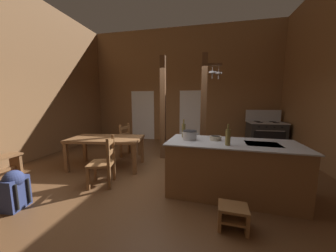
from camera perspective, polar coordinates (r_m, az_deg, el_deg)
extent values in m
cube|color=brown|center=(3.95, -3.46, -16.79)|extent=(8.13, 8.12, 0.10)
cube|color=brown|center=(7.29, 4.41, 12.90)|extent=(8.13, 0.14, 4.48)
cube|color=brown|center=(5.88, -42.53, 12.11)|extent=(0.14, 8.12, 4.48)
cube|color=white|center=(7.61, -8.20, 3.46)|extent=(1.00, 0.01, 2.05)
cube|color=white|center=(7.17, 7.14, 3.22)|extent=(0.84, 0.01, 2.05)
cube|color=brown|center=(3.29, 19.71, -13.00)|extent=(2.15, 1.03, 0.90)
cube|color=#A8AAB2|center=(3.16, 20.10, -5.13)|extent=(2.22, 1.09, 0.02)
cube|color=black|center=(3.23, 28.52, -5.17)|extent=(0.54, 0.43, 0.00)
cube|color=black|center=(3.84, 18.97, -16.36)|extent=(1.99, 0.17, 0.10)
cube|color=#2B2B2B|center=(6.75, 29.10, -2.94)|extent=(1.11, 0.77, 0.90)
cube|color=black|center=(6.40, 30.12, -3.83)|extent=(0.94, 0.02, 0.52)
cylinder|color=#A8AAB2|center=(6.33, 30.37, -1.39)|extent=(0.83, 0.03, 0.02)
cube|color=#A8AAB2|center=(6.69, 29.37, 0.99)|extent=(1.15, 0.81, 0.03)
cube|color=#A8AAB2|center=(7.01, 28.58, 3.00)|extent=(1.14, 0.05, 0.40)
cylinder|color=black|center=(6.62, 31.82, 0.93)|extent=(0.20, 0.20, 0.01)
cylinder|color=black|center=(6.47, 27.71, 1.07)|extent=(0.20, 0.20, 0.01)
cylinder|color=black|center=(6.91, 30.95, 1.23)|extent=(0.20, 0.20, 0.01)
cylinder|color=black|center=(6.76, 26.99, 1.37)|extent=(0.20, 0.20, 0.01)
cylinder|color=black|center=(6.44, 33.19, -0.37)|extent=(0.04, 0.03, 0.04)
cylinder|color=black|center=(6.36, 31.35, -0.32)|extent=(0.04, 0.03, 0.04)
cylinder|color=black|center=(6.29, 29.47, -0.27)|extent=(0.04, 0.03, 0.04)
cylinder|color=black|center=(6.22, 27.54, -0.22)|extent=(0.04, 0.03, 0.04)
cube|color=brown|center=(4.74, 11.48, 5.49)|extent=(0.16, 0.16, 2.83)
cube|color=brown|center=(4.85, 14.12, 18.89)|extent=(0.51, 0.14, 0.06)
cylinder|color=#A8AAB2|center=(4.84, 14.29, 17.85)|extent=(0.01, 0.01, 0.18)
cylinder|color=#A8AAB2|center=(4.82, 14.24, 16.59)|extent=(0.21, 0.21, 0.04)
cylinder|color=#A8AAB2|center=(4.81, 14.21, 15.65)|extent=(0.02, 0.02, 0.14)
cylinder|color=#A8AAB2|center=(4.86, 16.20, 17.62)|extent=(0.01, 0.01, 0.20)
cylinder|color=#A8AAB2|center=(4.85, 16.15, 16.25)|extent=(0.18, 0.18, 0.04)
cylinder|color=#A8AAB2|center=(4.83, 16.11, 15.31)|extent=(0.02, 0.02, 0.14)
cube|color=brown|center=(4.89, -1.65, 5.72)|extent=(0.14, 0.14, 2.83)
cube|color=brown|center=(2.56, 20.50, -23.60)|extent=(0.38, 0.30, 0.04)
cube|color=brown|center=(2.63, 16.46, -26.34)|extent=(0.06, 0.28, 0.26)
cube|color=brown|center=(2.66, 24.16, -26.33)|extent=(0.06, 0.28, 0.26)
cube|color=brown|center=(2.64, 20.33, -26.33)|extent=(0.34, 0.30, 0.03)
cube|color=brown|center=(4.52, -19.45, -3.94)|extent=(1.81, 1.12, 0.06)
cube|color=brown|center=(5.29, -25.49, -6.68)|extent=(0.09, 0.09, 0.68)
cube|color=brown|center=(4.72, -8.41, -7.68)|extent=(0.09, 0.09, 0.68)
cube|color=brown|center=(4.65, -30.26, -8.93)|extent=(0.09, 0.09, 0.68)
cube|color=brown|center=(4.00, -10.87, -10.64)|extent=(0.09, 0.09, 0.68)
cube|color=brown|center=(3.65, -20.93, -11.33)|extent=(0.54, 0.54, 0.04)
cube|color=brown|center=(3.63, -24.64, -15.48)|extent=(0.06, 0.06, 0.41)
cube|color=brown|center=(3.96, -22.64, -13.39)|extent=(0.06, 0.06, 0.41)
cube|color=brown|center=(3.41, -18.82, -11.78)|extent=(0.06, 0.06, 0.95)
cube|color=brown|center=(3.76, -17.30, -9.87)|extent=(0.06, 0.06, 0.95)
cube|color=brown|center=(3.49, -18.27, -5.09)|extent=(0.14, 0.38, 0.07)
cube|color=brown|center=(3.54, -18.14, -8.09)|extent=(0.14, 0.38, 0.07)
cube|color=brown|center=(5.27, -12.26, -5.12)|extent=(0.52, 0.52, 0.04)
cube|color=brown|center=(5.37, -9.34, -7.28)|extent=(0.06, 0.06, 0.41)
cube|color=brown|center=(5.07, -11.73, -8.25)|extent=(0.06, 0.06, 0.41)
cube|color=brown|center=(5.52, -12.69, -4.06)|extent=(0.06, 0.06, 0.95)
cube|color=brown|center=(5.23, -15.20, -4.81)|extent=(0.06, 0.06, 0.95)
cube|color=brown|center=(5.31, -14.04, -0.58)|extent=(0.12, 0.38, 0.07)
cube|color=brown|center=(5.34, -13.97, -2.59)|extent=(0.12, 0.38, 0.07)
cube|color=brown|center=(5.42, -41.09, -9.08)|extent=(0.31, 0.06, 0.40)
cube|color=navy|center=(3.62, -41.20, -16.19)|extent=(0.25, 0.34, 0.48)
cube|color=navy|center=(3.74, -42.50, -16.76)|extent=(0.08, 0.23, 0.17)
cylinder|color=black|center=(3.48, -40.97, -17.14)|extent=(0.04, 0.04, 0.38)
cylinder|color=black|center=(3.60, -38.64, -16.13)|extent=(0.04, 0.04, 0.38)
sphere|color=navy|center=(3.55, -41.53, -12.91)|extent=(0.30, 0.30, 0.27)
cylinder|color=#A8AAB2|center=(3.17, 7.06, -3.05)|extent=(0.25, 0.25, 0.16)
cylinder|color=black|center=(3.15, 7.09, -1.59)|extent=(0.26, 0.26, 0.01)
cylinder|color=#A8AAB2|center=(3.18, 4.58, -2.27)|extent=(0.05, 0.02, 0.02)
cylinder|color=#A8AAB2|center=(3.15, 9.58, -2.43)|extent=(0.05, 0.02, 0.02)
cylinder|color=#B2A893|center=(3.23, 15.18, -3.80)|extent=(0.20, 0.20, 0.07)
cylinder|color=black|center=(3.23, 15.21, -3.16)|extent=(0.17, 0.17, 0.00)
cylinder|color=brown|center=(3.35, 5.12, -1.51)|extent=(0.07, 0.07, 0.26)
cylinder|color=brown|center=(3.33, 5.16, 1.46)|extent=(0.03, 0.03, 0.09)
cylinder|color=brown|center=(2.89, 18.96, -3.52)|extent=(0.08, 0.08, 0.25)
cylinder|color=brown|center=(2.87, 19.11, -0.21)|extent=(0.03, 0.03, 0.09)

